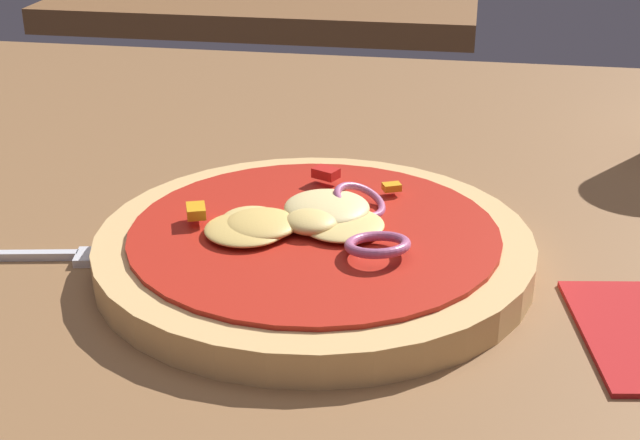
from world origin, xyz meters
name	(u,v)px	position (x,y,z in m)	size (l,w,h in m)	color
dining_table	(323,314)	(0.00, 0.00, 0.02)	(1.34, 1.05, 0.04)	brown
pizza	(314,246)	(-0.01, 0.03, 0.05)	(0.26, 0.26, 0.04)	tan
fork	(45,257)	(-0.17, 0.00, 0.04)	(0.16, 0.04, 0.01)	silver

